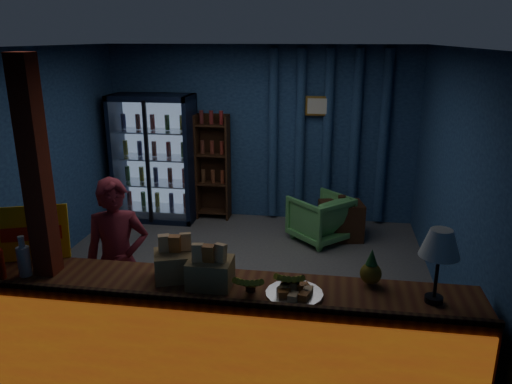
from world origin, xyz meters
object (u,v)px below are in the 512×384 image
Objects in this scene: table_lamp at (440,246)px; green_chair at (320,218)px; shopkeeper at (118,262)px; pastry_tray at (294,292)px.

green_chair is at bearing 104.76° from table_lamp.
shopkeeper reaches higher than table_lamp.
table_lamp is (0.96, 0.06, 0.40)m from pastry_tray.
table_lamp is (0.86, -3.26, 1.05)m from green_chair.
green_chair is 1.33× the size of table_lamp.
pastry_tray is at bearing 43.53° from green_chair.
table_lamp reaches higher than pastry_tray.
shopkeeper is 2.73m from table_lamp.
table_lamp reaches higher than green_chair.
table_lamp is at bearing 59.97° from green_chair.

